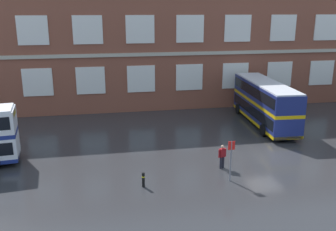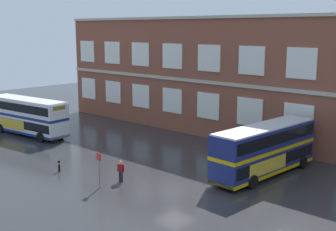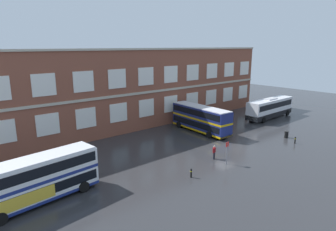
% 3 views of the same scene
% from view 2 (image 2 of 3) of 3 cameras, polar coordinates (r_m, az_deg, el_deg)
% --- Properties ---
extents(ground_plane, '(120.00, 120.00, 0.00)m').
position_cam_2_polar(ground_plane, '(35.17, 3.09, -8.42)').
color(ground_plane, '#2B2B2D').
extents(brick_terminal_building, '(57.23, 8.19, 13.00)m').
position_cam_2_polar(brick_terminal_building, '(48.12, 13.08, 4.37)').
color(brick_terminal_building, brown).
rests_on(brick_terminal_building, ground).
extents(double_decker_near, '(11.22, 3.81, 4.07)m').
position_cam_2_polar(double_decker_near, '(52.15, -17.48, -0.03)').
color(double_decker_near, silver).
rests_on(double_decker_near, ground).
extents(double_decker_middle, '(3.35, 11.13, 4.07)m').
position_cam_2_polar(double_decker_middle, '(36.98, 12.20, -4.19)').
color(double_decker_middle, navy).
rests_on(double_decker_middle, ground).
extents(waiting_passenger, '(0.63, 0.35, 1.70)m').
position_cam_2_polar(waiting_passenger, '(35.01, -6.03, -6.95)').
color(waiting_passenger, black).
rests_on(waiting_passenger, ground).
extents(bus_stand_flag, '(0.44, 0.10, 2.70)m').
position_cam_2_polar(bus_stand_flag, '(33.68, -8.75, -6.49)').
color(bus_stand_flag, slate).
rests_on(bus_stand_flag, ground).
extents(safety_bollard_east, '(0.19, 0.19, 0.95)m').
position_cam_2_polar(safety_bollard_east, '(38.45, -13.69, -6.24)').
color(safety_bollard_east, black).
rests_on(safety_bollard_east, ground).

